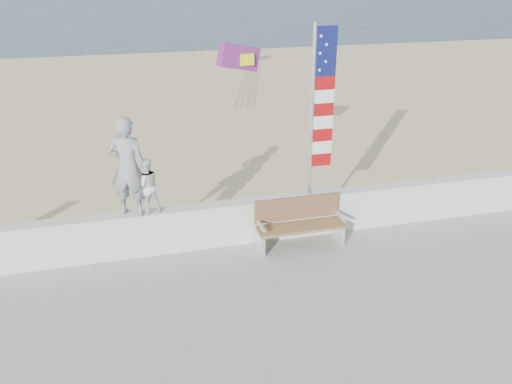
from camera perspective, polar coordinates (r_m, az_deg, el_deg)
ground at (r=9.94m, az=1.61°, el=-11.28°), size 220.00×220.00×0.00m
sand at (r=17.91m, az=-6.64°, el=4.81°), size 90.00×40.00×0.08m
seawall at (r=11.29m, az=-1.25°, el=-3.08°), size 30.00×0.35×0.90m
adult at (r=10.47m, az=-13.35°, el=2.60°), size 0.83×0.70×1.95m
child at (r=10.63m, az=-11.48°, el=0.65°), size 0.63×0.54×1.11m
bench at (r=11.15m, az=4.58°, el=-3.18°), size 1.80×0.57×1.00m
flag at (r=10.92m, az=6.55°, el=9.07°), size 0.50×0.08×3.50m
parafoil_kite at (r=12.98m, az=-1.73°, el=13.99°), size 1.09×0.54×0.72m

